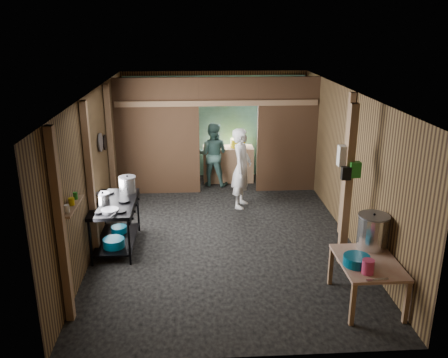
{
  "coord_description": "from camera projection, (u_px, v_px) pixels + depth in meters",
  "views": [
    {
      "loc": [
        -0.5,
        -8.06,
        3.74
      ],
      "look_at": [
        0.0,
        -0.2,
        1.1
      ],
      "focal_mm": 37.91,
      "sensor_mm": 36.0,
      "label": 1
    }
  ],
  "objects": [
    {
      "name": "floor",
      "position": [
        223.0,
        231.0,
        8.85
      ],
      "size": [
        4.5,
        7.0,
        0.0
      ],
      "primitive_type": "cube",
      "color": "black",
      "rests_on": "ground"
    },
    {
      "name": "ceiling",
      "position": [
        223.0,
        92.0,
        8.02
      ],
      "size": [
        4.5,
        7.0,
        0.0
      ],
      "primitive_type": "cube",
      "color": "#4B4946",
      "rests_on": "ground"
    },
    {
      "name": "wall_back",
      "position": [
        215.0,
        124.0,
        11.75
      ],
      "size": [
        4.5,
        0.0,
        2.6
      ],
      "primitive_type": "cube",
      "color": "brown",
      "rests_on": "ground"
    },
    {
      "name": "wall_front",
      "position": [
        243.0,
        258.0,
        5.12
      ],
      "size": [
        4.5,
        0.0,
        2.6
      ],
      "primitive_type": "cube",
      "color": "brown",
      "rests_on": "ground"
    },
    {
      "name": "wall_left",
      "position": [
        96.0,
        167.0,
        8.3
      ],
      "size": [
        0.0,
        7.0,
        2.6
      ],
      "primitive_type": "cube",
      "color": "brown",
      "rests_on": "ground"
    },
    {
      "name": "wall_right",
      "position": [
        347.0,
        163.0,
        8.57
      ],
      "size": [
        0.0,
        7.0,
        2.6
      ],
      "primitive_type": "cube",
      "color": "brown",
      "rests_on": "ground"
    },
    {
      "name": "partition_left",
      "position": [
        157.0,
        137.0,
        10.44
      ],
      "size": [
        1.85,
        0.1,
        2.6
      ],
      "primitive_type": "cube",
      "color": "#442C1C",
      "rests_on": "floor"
    },
    {
      "name": "partition_right",
      "position": [
        287.0,
        135.0,
        10.61
      ],
      "size": [
        1.35,
        0.1,
        2.6
      ],
      "primitive_type": "cube",
      "color": "#442C1C",
      "rests_on": "floor"
    },
    {
      "name": "partition_header",
      "position": [
        229.0,
        91.0,
        10.21
      ],
      "size": [
        1.3,
        0.1,
        0.6
      ],
      "primitive_type": "cube",
      "color": "#442C1C",
      "rests_on": "wall_back"
    },
    {
      "name": "turquoise_panel",
      "position": [
        215.0,
        127.0,
        11.71
      ],
      "size": [
        4.4,
        0.06,
        2.5
      ],
      "primitive_type": "cube",
      "color": "#6BB7B0",
      "rests_on": "wall_back"
    },
    {
      "name": "back_counter",
      "position": [
        228.0,
        164.0,
        11.52
      ],
      "size": [
        1.2,
        0.5,
        0.85
      ],
      "primitive_type": "cube",
      "color": "#8D684D",
      "rests_on": "floor"
    },
    {
      "name": "wall_clock",
      "position": [
        225.0,
        101.0,
        11.48
      ],
      "size": [
        0.2,
        0.03,
        0.2
      ],
      "primitive_type": "cylinder",
      "rotation": [
        1.57,
        0.0,
        0.0
      ],
      "color": "silver",
      "rests_on": "wall_back"
    },
    {
      "name": "post_left_a",
      "position": [
        61.0,
        229.0,
        5.85
      ],
      "size": [
        0.1,
        0.12,
        2.6
      ],
      "primitive_type": "cube",
      "color": "#8D684D",
      "rests_on": "floor"
    },
    {
      "name": "post_left_b",
      "position": [
        90.0,
        182.0,
        7.55
      ],
      "size": [
        0.1,
        0.12,
        2.6
      ],
      "primitive_type": "cube",
      "color": "#8D684D",
      "rests_on": "floor"
    },
    {
      "name": "post_left_c",
      "position": [
        111.0,
        149.0,
        9.44
      ],
      "size": [
        0.1,
        0.12,
        2.6
      ],
      "primitive_type": "cube",
      "color": "#8D684D",
      "rests_on": "floor"
    },
    {
      "name": "post_right",
      "position": [
        347.0,
        166.0,
        8.38
      ],
      "size": [
        0.1,
        0.12,
        2.6
      ],
      "primitive_type": "cube",
      "color": "#8D684D",
      "rests_on": "floor"
    },
    {
      "name": "post_free",
      "position": [
        348.0,
        187.0,
        7.32
      ],
      "size": [
        0.12,
        0.12,
        2.6
      ],
      "primitive_type": "cube",
      "color": "#8D684D",
      "rests_on": "floor"
    },
    {
      "name": "cross_beam",
      "position": [
        217.0,
        103.0,
        10.23
      ],
      "size": [
        4.4,
        0.12,
        0.12
      ],
      "primitive_type": "cube",
      "color": "#8D684D",
      "rests_on": "wall_left"
    },
    {
      "name": "pan_lid_big",
      "position": [
        101.0,
        142.0,
        8.57
      ],
      "size": [
        0.03,
        0.34,
        0.34
      ],
      "primitive_type": "cylinder",
      "rotation": [
        0.0,
        1.57,
        0.0
      ],
      "color": "slate",
      "rests_on": "wall_left"
    },
    {
      "name": "pan_lid_small",
      "position": [
        105.0,
        142.0,
        8.98
      ],
      "size": [
        0.03,
        0.3,
        0.3
      ],
      "primitive_type": "cylinder",
      "rotation": [
        0.0,
        1.57,
        0.0
      ],
      "color": "black",
      "rests_on": "wall_left"
    },
    {
      "name": "wall_shelf",
      "position": [
        72.0,
        206.0,
        6.29
      ],
      "size": [
        0.14,
        0.8,
        0.03
      ],
      "primitive_type": "cube",
      "color": "#8D684D",
      "rests_on": "wall_left"
    },
    {
      "name": "jar_white",
      "position": [
        67.0,
        209.0,
        6.03
      ],
      "size": [
        0.07,
        0.07,
        0.1
      ],
      "primitive_type": "cylinder",
      "color": "silver",
      "rests_on": "wall_shelf"
    },
    {
      "name": "jar_yellow",
      "position": [
        72.0,
        202.0,
        6.27
      ],
      "size": [
        0.08,
        0.08,
        0.1
      ],
      "primitive_type": "cylinder",
      "color": "gold",
      "rests_on": "wall_shelf"
    },
    {
      "name": "jar_green",
      "position": [
        75.0,
        196.0,
        6.48
      ],
      "size": [
        0.06,
        0.06,
        0.1
      ],
      "primitive_type": "cylinder",
      "color": "#208123",
      "rests_on": "wall_shelf"
    },
    {
      "name": "bag_white",
      "position": [
        345.0,
        156.0,
        7.24
      ],
      "size": [
        0.22,
        0.15,
        0.32
      ],
      "primitive_type": "cube",
      "color": "silver",
      "rests_on": "post_free"
    },
    {
      "name": "bag_green",
      "position": [
        355.0,
        170.0,
        7.17
      ],
      "size": [
        0.16,
        0.12,
        0.24
      ],
      "primitive_type": "cube",
      "color": "#208123",
      "rests_on": "post_free"
    },
    {
      "name": "bag_black",
      "position": [
        346.0,
        173.0,
        7.16
      ],
      "size": [
        0.14,
        0.1,
        0.2
      ],
      "primitive_type": "cube",
      "color": "black",
      "rests_on": "post_free"
    },
    {
      "name": "gas_range",
      "position": [
        116.0,
        225.0,
        8.1
      ],
      "size": [
        0.73,
        1.42,
        0.84
      ],
      "primitive_type": null,
      "color": "black",
      "rests_on": "floor"
    },
    {
      "name": "prep_table",
      "position": [
        366.0,
        282.0,
        6.53
      ],
      "size": [
        0.79,
        1.08,
        0.64
      ],
      "primitive_type": null,
      "color": "tan",
      "rests_on": "floor"
    },
    {
      "name": "stove_pot_large",
      "position": [
        128.0,
        185.0,
        8.39
      ],
      "size": [
        0.38,
        0.38,
        0.31
      ],
      "primitive_type": null,
      "rotation": [
        0.0,
        0.0,
        -0.3
      ],
      "color": "silver",
      "rests_on": "gas_range"
    },
    {
      "name": "stove_pot_med",
      "position": [
        103.0,
        199.0,
        7.88
      ],
      "size": [
        0.26,
        0.26,
        0.21
      ],
      "primitive_type": null,
      "rotation": [
        0.0,
        0.0,
        0.12
      ],
      "color": "silver",
      "rests_on": "gas_range"
    },
    {
      "name": "frying_pan",
      "position": [
        110.0,
        211.0,
        7.56
      ],
      "size": [
        0.43,
        0.57,
        0.07
      ],
      "primitive_type": null,
      "rotation": [
        0.0,
        0.0,
        -0.32
      ],
      "color": "slate",
      "rests_on": "gas_range"
    },
    {
      "name": "blue_tub_front",
      "position": [
        114.0,
        243.0,
        7.86
      ],
      "size": [
        0.36,
        0.36,
        0.15
      ],
      "primitive_type": "cylinder",
      "color": "#055375",
      "rests_on": "gas_range"
    },
    {
      "name": "blue_tub_back",
      "position": [
        119.0,
        229.0,
        8.4
      ],
      "size": [
        0.28,
        0.28,
        0.11
      ],
      "primitive_type": "cylinder",
      "color": "#055375",
      "rests_on": "gas_range"
    },
    {
      "name": "stock_pot",
      "position": [
        373.0,
        232.0,
        6.74
      ],
      "size": [
        0.54,
        0.54,
        0.52
      ],
      "primitive_type": null,
      "rotation": [
        0.0,
        0.0,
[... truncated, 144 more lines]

